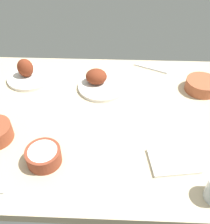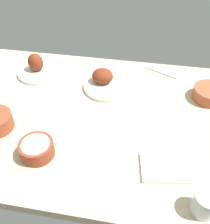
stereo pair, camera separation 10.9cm
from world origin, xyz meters
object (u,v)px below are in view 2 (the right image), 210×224
(bowl_potatoes, at_px, (210,93))
(bowl_cream, at_px, (37,149))
(folded_napkin, at_px, (165,168))
(fork_loose, at_px, (160,72))
(plate_center_main, at_px, (38,68))
(plate_near_viewer, at_px, (105,82))
(water_tumbler, at_px, (205,204))

(bowl_potatoes, bearing_deg, bowl_cream, 34.08)
(folded_napkin, xyz_separation_m, fork_loose, (0.03, -0.59, -0.00))
(plate_center_main, relative_size, bowl_potatoes, 1.52)
(bowl_cream, distance_m, folded_napkin, 0.46)
(plate_near_viewer, bearing_deg, plate_center_main, -8.89)
(bowl_cream, bearing_deg, plate_near_viewer, -110.83)
(plate_near_viewer, bearing_deg, bowl_potatoes, 179.10)
(plate_near_viewer, bearing_deg, fork_loose, -148.01)
(plate_near_viewer, relative_size, water_tumbler, 2.77)
(bowl_potatoes, distance_m, folded_napkin, 0.47)
(plate_center_main, distance_m, bowl_cream, 0.53)
(bowl_cream, relative_size, folded_napkin, 0.74)
(bowl_potatoes, height_order, water_tumbler, water_tumbler)
(water_tumbler, relative_size, folded_napkin, 0.48)
(folded_napkin, bearing_deg, bowl_potatoes, -114.30)
(plate_center_main, bearing_deg, fork_loose, -170.12)
(bowl_potatoes, height_order, folded_napkin, bowl_potatoes)
(bowl_cream, bearing_deg, water_tumbler, 168.38)
(fork_loose, bearing_deg, bowl_cream, -100.19)
(bowl_cream, xyz_separation_m, water_tumbler, (-0.57, 0.12, 0.01))
(water_tumbler, relative_size, fork_loose, 0.45)
(bowl_potatoes, distance_m, fork_loose, 0.28)
(plate_center_main, relative_size, plate_near_viewer, 1.01)
(folded_napkin, distance_m, fork_loose, 0.59)
(water_tumbler, xyz_separation_m, folded_napkin, (0.11, -0.13, -0.03))
(bowl_potatoes, bearing_deg, folded_napkin, 65.70)
(bowl_potatoes, xyz_separation_m, fork_loose, (0.22, -0.17, -0.03))
(plate_near_viewer, xyz_separation_m, bowl_cream, (0.17, 0.45, 0.01))
(plate_near_viewer, height_order, bowl_cream, plate_near_viewer)
(plate_near_viewer, distance_m, fork_loose, 0.31)
(bowl_cream, height_order, bowl_potatoes, bowl_cream)
(folded_napkin, bearing_deg, plate_center_main, -37.16)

